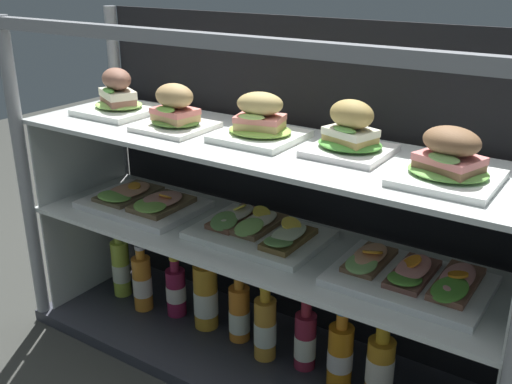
# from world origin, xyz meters

# --- Properties ---
(ground_plane) EXTENTS (6.00, 6.00, 0.02)m
(ground_plane) POSITION_xyz_m (0.00, 0.00, -0.01)
(ground_plane) COLOR #31322E
(ground_plane) RESTS_ON ground
(case_base_deck) EXTENTS (1.37, 0.42, 0.04)m
(case_base_deck) POSITION_xyz_m (0.00, 0.00, 0.02)
(case_base_deck) COLOR #2F3038
(case_base_deck) RESTS_ON ground
(case_frame) EXTENTS (1.37, 0.42, 0.92)m
(case_frame) POSITION_xyz_m (0.00, 0.11, 0.50)
(case_frame) COLOR gray
(case_frame) RESTS_ON ground
(riser_lower_tier) EXTENTS (1.30, 0.34, 0.33)m
(riser_lower_tier) POSITION_xyz_m (0.00, 0.00, 0.20)
(riser_lower_tier) COLOR silver
(riser_lower_tier) RESTS_ON case_base_deck
(shelf_lower_glass) EXTENTS (1.32, 0.36, 0.01)m
(shelf_lower_glass) POSITION_xyz_m (0.00, 0.00, 0.37)
(shelf_lower_glass) COLOR silver
(shelf_lower_glass) RESTS_ON riser_lower_tier
(riser_upper_tier) EXTENTS (1.30, 0.34, 0.25)m
(riser_upper_tier) POSITION_xyz_m (0.00, 0.00, 0.50)
(riser_upper_tier) COLOR silver
(riser_upper_tier) RESTS_ON shelf_lower_glass
(shelf_upper_glass) EXTENTS (1.32, 0.36, 0.01)m
(shelf_upper_glass) POSITION_xyz_m (0.00, 0.00, 0.64)
(shelf_upper_glass) COLOR silver
(shelf_upper_glass) RESTS_ON riser_upper_tier
(plated_roll_sandwich_left_of_center) EXTENTS (0.20, 0.20, 0.13)m
(plated_roll_sandwich_left_of_center) POSITION_xyz_m (-0.48, 0.02, 0.69)
(plated_roll_sandwich_left_of_center) COLOR white
(plated_roll_sandwich_left_of_center) RESTS_ON shelf_upper_glass
(plated_roll_sandwich_center) EXTENTS (0.18, 0.18, 0.12)m
(plated_roll_sandwich_center) POSITION_xyz_m (-0.23, -0.02, 0.69)
(plated_roll_sandwich_center) COLOR white
(plated_roll_sandwich_center) RESTS_ON shelf_upper_glass
(plated_roll_sandwich_far_right) EXTENTS (0.19, 0.19, 0.12)m
(plated_roll_sandwich_far_right) POSITION_xyz_m (0.00, 0.02, 0.68)
(plated_roll_sandwich_far_right) COLOR white
(plated_roll_sandwich_far_right) RESTS_ON shelf_upper_glass
(plated_roll_sandwich_near_right_corner) EXTENTS (0.17, 0.17, 0.12)m
(plated_roll_sandwich_near_right_corner) POSITION_xyz_m (0.23, 0.03, 0.69)
(plated_roll_sandwich_near_right_corner) COLOR white
(plated_roll_sandwich_near_right_corner) RESTS_ON shelf_upper_glass
(plated_roll_sandwich_right_of_center) EXTENTS (0.19, 0.19, 0.11)m
(plated_roll_sandwich_right_of_center) POSITION_xyz_m (0.47, -0.03, 0.68)
(plated_roll_sandwich_right_of_center) COLOR white
(plated_roll_sandwich_right_of_center) RESTS_ON shelf_upper_glass
(open_sandwich_tray_near_right_corner) EXTENTS (0.34, 0.24, 0.06)m
(open_sandwich_tray_near_right_corner) POSITION_xyz_m (-0.39, -0.00, 0.40)
(open_sandwich_tray_near_right_corner) COLOR white
(open_sandwich_tray_near_right_corner) RESTS_ON shelf_lower_glass
(open_sandwich_tray_near_left_corner) EXTENTS (0.34, 0.24, 0.06)m
(open_sandwich_tray_near_left_corner) POSITION_xyz_m (-0.00, 0.02, 0.40)
(open_sandwich_tray_near_left_corner) COLOR white
(open_sandwich_tray_near_left_corner) RESTS_ON shelf_lower_glass
(open_sandwich_tray_right_of_center) EXTENTS (0.34, 0.24, 0.07)m
(open_sandwich_tray_right_of_center) POSITION_xyz_m (0.41, -0.00, 0.40)
(open_sandwich_tray_right_of_center) COLOR white
(open_sandwich_tray_right_of_center) RESTS_ON shelf_lower_glass
(juice_bottle_front_left_end) EXTENTS (0.06, 0.06, 0.24)m
(juice_bottle_front_left_end) POSITION_xyz_m (-0.53, 0.02, 0.13)
(juice_bottle_front_left_end) COLOR #BBD643
(juice_bottle_front_left_end) RESTS_ON case_base_deck
(juice_bottle_tucked_behind) EXTENTS (0.06, 0.06, 0.22)m
(juice_bottle_tucked_behind) POSITION_xyz_m (-0.41, -0.01, 0.12)
(juice_bottle_tucked_behind) COLOR orange
(juice_bottle_tucked_behind) RESTS_ON case_base_deck
(juice_bottle_back_right) EXTENTS (0.06, 0.06, 0.20)m
(juice_bottle_back_right) POSITION_xyz_m (-0.31, 0.02, 0.11)
(juice_bottle_back_right) COLOR maroon
(juice_bottle_back_right) RESTS_ON case_base_deck
(juice_bottle_near_post) EXTENTS (0.07, 0.07, 0.25)m
(juice_bottle_near_post) POSITION_xyz_m (-0.19, 0.02, 0.14)
(juice_bottle_near_post) COLOR gold
(juice_bottle_near_post) RESTS_ON case_base_deck
(juice_bottle_back_center) EXTENTS (0.06, 0.06, 0.21)m
(juice_bottle_back_center) POSITION_xyz_m (-0.07, 0.02, 0.12)
(juice_bottle_back_center) COLOR orange
(juice_bottle_back_center) RESTS_ON case_base_deck
(juice_bottle_front_second) EXTENTS (0.06, 0.06, 0.23)m
(juice_bottle_front_second) POSITION_xyz_m (0.03, -0.01, 0.13)
(juice_bottle_front_second) COLOR gold
(juice_bottle_front_second) RESTS_ON case_base_deck
(juice_bottle_front_fourth) EXTENTS (0.06, 0.06, 0.21)m
(juice_bottle_front_fourth) POSITION_xyz_m (0.14, 0.02, 0.12)
(juice_bottle_front_fourth) COLOR maroon
(juice_bottle_front_fourth) RESTS_ON case_base_deck
(juice_bottle_front_middle) EXTENTS (0.07, 0.07, 0.22)m
(juice_bottle_front_middle) POSITION_xyz_m (0.25, 0.01, 0.12)
(juice_bottle_front_middle) COLOR orange
(juice_bottle_front_middle) RESTS_ON case_base_deck
(juice_bottle_front_right_end) EXTENTS (0.07, 0.07, 0.23)m
(juice_bottle_front_right_end) POSITION_xyz_m (0.36, 0.00, 0.13)
(juice_bottle_front_right_end) COLOR orange
(juice_bottle_front_right_end) RESTS_ON case_base_deck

